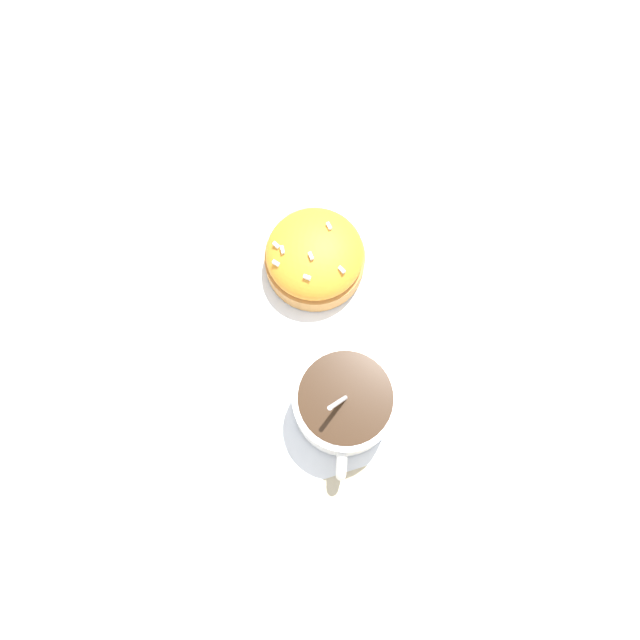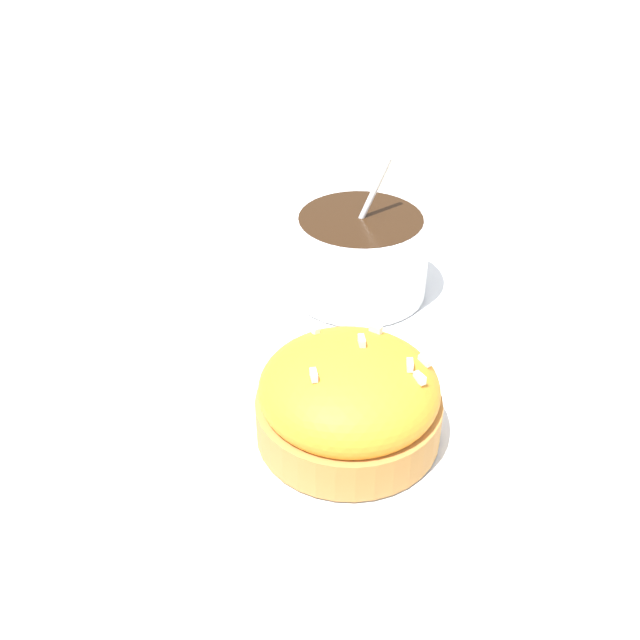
% 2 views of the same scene
% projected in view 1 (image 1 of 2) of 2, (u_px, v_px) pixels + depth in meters
% --- Properties ---
extents(ground_plane, '(3.00, 3.00, 0.00)m').
position_uv_depth(ground_plane, '(330.00, 332.00, 0.61)').
color(ground_plane, '#C6B793').
extents(paper_napkin, '(0.27, 0.26, 0.00)m').
position_uv_depth(paper_napkin, '(330.00, 332.00, 0.61)').
color(paper_napkin, white).
rests_on(paper_napkin, ground_plane).
extents(coffee_cup, '(0.11, 0.09, 0.10)m').
position_uv_depth(coffee_cup, '(344.00, 403.00, 0.56)').
color(coffee_cup, white).
rests_on(coffee_cup, paper_napkin).
extents(frosted_pastry, '(0.10, 0.10, 0.06)m').
position_uv_depth(frosted_pastry, '(315.00, 256.00, 0.61)').
color(frosted_pastry, '#C18442').
rests_on(frosted_pastry, paper_napkin).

